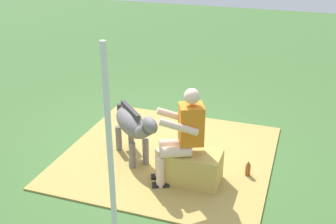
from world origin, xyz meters
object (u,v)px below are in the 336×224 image
(pony_standing, at_px, (133,125))
(soda_bottle, at_px, (248,169))
(person_seated, at_px, (182,133))
(tent_pole_left, at_px, (110,152))
(hay_bale, at_px, (194,168))

(pony_standing, height_order, soda_bottle, pony_standing)
(person_seated, relative_size, tent_pole_left, 0.60)
(pony_standing, bearing_deg, soda_bottle, -176.10)
(hay_bale, xyz_separation_m, soda_bottle, (-0.66, -0.37, -0.11))
(pony_standing, distance_m, tent_pole_left, 1.78)
(soda_bottle, distance_m, tent_pole_left, 2.32)
(person_seated, bearing_deg, pony_standing, -20.90)
(pony_standing, xyz_separation_m, soda_bottle, (-1.62, -0.11, -0.46))
(person_seated, xyz_separation_m, pony_standing, (0.81, -0.31, -0.16))
(person_seated, height_order, pony_standing, person_seated)
(hay_bale, height_order, soda_bottle, hay_bale)
(hay_bale, xyz_separation_m, tent_pole_left, (0.49, 1.37, 0.89))
(pony_standing, relative_size, tent_pole_left, 0.48)
(soda_bottle, bearing_deg, pony_standing, 3.90)
(hay_bale, bearing_deg, soda_bottle, -150.60)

